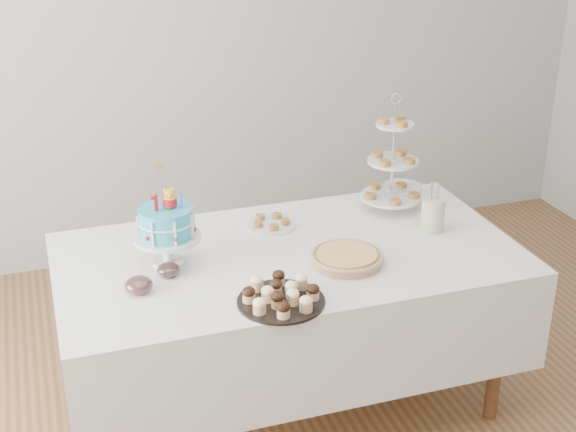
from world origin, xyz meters
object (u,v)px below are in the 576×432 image
object	(u,v)px
table	(289,300)
plate_stack	(402,193)
jam_bowl_b	(139,285)
utensil_pitcher	(433,213)
jam_bowl_a	(168,270)
tiered_stand	(393,162)
birthday_cake	(167,238)
pie	(347,258)
cupcake_tray	(281,294)
pastry_plate	(271,223)

from	to	relation	value
table	plate_stack	distance (m)	0.83
jam_bowl_b	utensil_pitcher	xyz separation A→B (m)	(1.31, 0.15, 0.05)
jam_bowl_a	tiered_stand	bearing A→B (deg)	16.53
birthday_cake	pie	world-z (taller)	birthday_cake
cupcake_tray	pie	bearing A→B (deg)	31.48
utensil_pitcher	birthday_cake	bearing A→B (deg)	153.81
cupcake_tray	jam_bowl_a	distance (m)	0.49
table	pie	bearing A→B (deg)	-41.23
pastry_plate	jam_bowl_a	bearing A→B (deg)	-148.47
birthday_cake	pastry_plate	xyz separation A→B (m)	(0.50, 0.22, -0.10)
table	jam_bowl_a	bearing A→B (deg)	-175.21
plate_stack	cupcake_tray	bearing A→B (deg)	-138.71
pie	jam_bowl_b	distance (m)	0.84
plate_stack	pastry_plate	size ratio (longest dim) A/B	0.84
cupcake_tray	pie	distance (m)	0.41
table	utensil_pitcher	bearing A→B (deg)	0.74
pastry_plate	tiered_stand	bearing A→B (deg)	0.95
table	pastry_plate	bearing A→B (deg)	88.48
jam_bowl_a	jam_bowl_b	world-z (taller)	jam_bowl_b
cupcake_tray	jam_bowl_b	size ratio (longest dim) A/B	3.07
jam_bowl_b	utensil_pitcher	size ratio (longest dim) A/B	0.47
birthday_cake	cupcake_tray	size ratio (longest dim) A/B	1.28
birthday_cake	table	bearing A→B (deg)	-13.85
table	birthday_cake	xyz separation A→B (m)	(-0.50, 0.06, 0.34)
cupcake_tray	pastry_plate	size ratio (longest dim) A/B	1.46
birthday_cake	pie	xyz separation A→B (m)	(0.69, -0.22, -0.09)
birthday_cake	plate_stack	distance (m)	1.23
tiered_stand	jam_bowl_a	distance (m)	1.18
cupcake_tray	jam_bowl_b	xyz separation A→B (m)	(-0.49, 0.24, -0.01)
pie	jam_bowl_a	distance (m)	0.72
birthday_cake	jam_bowl_a	xyz separation A→B (m)	(-0.02, -0.10, -0.09)
pastry_plate	utensil_pitcher	world-z (taller)	utensil_pitcher
utensil_pitcher	pie	bearing A→B (deg)	176.42
cupcake_tray	jam_bowl_b	bearing A→B (deg)	153.42
table	pie	distance (m)	0.36
table	pastry_plate	xyz separation A→B (m)	(0.01, 0.28, 0.24)
pie	tiered_stand	world-z (taller)	tiered_stand
plate_stack	pastry_plate	distance (m)	0.69
birthday_cake	jam_bowl_a	distance (m)	0.13
jam_bowl_b	cupcake_tray	bearing A→B (deg)	-26.58
jam_bowl_a	utensil_pitcher	bearing A→B (deg)	2.51
utensil_pitcher	jam_bowl_a	bearing A→B (deg)	158.60
utensil_pitcher	table	bearing A→B (deg)	156.84
table	birthday_cake	size ratio (longest dim) A/B	4.55
plate_stack	pie	bearing A→B (deg)	-133.24
table	jam_bowl_a	world-z (taller)	jam_bowl_a
cupcake_tray	utensil_pitcher	world-z (taller)	utensil_pitcher
birthday_cake	jam_bowl_a	bearing A→B (deg)	-108.65
table	pie	size ratio (longest dim) A/B	6.40
table	cupcake_tray	xyz separation A→B (m)	(-0.16, -0.38, 0.26)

